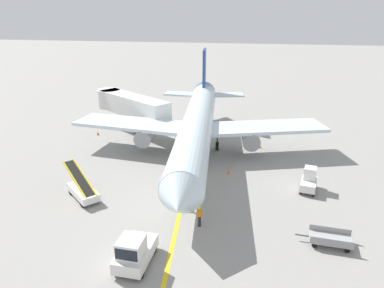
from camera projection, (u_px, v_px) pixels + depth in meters
name	position (u px, v px, depth m)	size (l,w,h in m)	color
ground_plane	(180.00, 202.00, 30.31)	(300.00, 300.00, 0.00)	gray
taxi_line_yellow	(188.00, 176.00, 34.96)	(0.30, 80.00, 0.01)	yellow
airliner	(197.00, 125.00, 39.16)	(28.48, 35.34, 10.10)	silver
jet_bridge	(127.00, 104.00, 47.15)	(11.94, 9.35, 4.85)	silver
pushback_tug	(134.00, 252.00, 22.55)	(2.03, 3.67, 2.20)	silver
baggage_tug_near_wing	(309.00, 181.00, 31.99)	(1.74, 2.61, 2.10)	silver
belt_loader_forward_hold	(82.00, 190.00, 30.73)	(4.55, 4.28, 2.59)	silver
baggage_cart_loaded	(330.00, 239.00, 24.66)	(3.81, 1.79, 0.94)	#A5A5A8
ground_crew_marshaller	(186.00, 169.00, 34.28)	(0.36, 0.24, 1.70)	#26262D
ground_crew_wing_walker	(199.00, 216.00, 26.63)	(0.36, 0.24, 1.70)	#26262D
safety_cone_nose_left	(229.00, 172.00, 35.39)	(0.36, 0.36, 0.44)	orange
safety_cone_nose_right	(178.00, 140.00, 43.81)	(0.36, 0.36, 0.44)	orange
safety_cone_wingtip_left	(98.00, 133.00, 46.36)	(0.36, 0.36, 0.44)	orange
safety_cone_wingtip_right	(260.00, 146.00, 42.03)	(0.36, 0.36, 0.44)	orange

